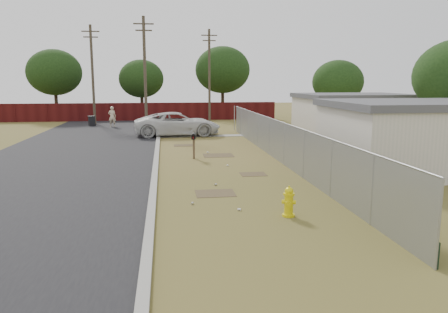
{
  "coord_description": "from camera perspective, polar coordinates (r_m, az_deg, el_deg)",
  "views": [
    {
      "loc": [
        -2.53,
        -20.04,
        3.96
      ],
      "look_at": [
        -0.3,
        -3.67,
        1.1
      ],
      "focal_mm": 35.0,
      "sensor_mm": 36.0,
      "label": 1
    }
  ],
  "objects": [
    {
      "name": "ground",
      "position": [
        20.58,
        -0.55,
        -1.27
      ],
      "size": [
        120.0,
        120.0,
        0.0
      ],
      "primitive_type": "plane",
      "color": "brown",
      "rests_on": "ground"
    },
    {
      "name": "street",
      "position": [
        28.68,
        -16.17,
        1.53
      ],
      "size": [
        15.1,
        60.0,
        0.12
      ],
      "color": "black",
      "rests_on": "ground"
    },
    {
      "name": "chainlink_fence",
      "position": [
        22.04,
        7.18,
        1.49
      ],
      "size": [
        0.1,
        27.06,
        2.02
      ],
      "color": "#94969C",
      "rests_on": "ground"
    },
    {
      "name": "privacy_fence",
      "position": [
        45.27,
        -12.21,
        5.72
      ],
      "size": [
        30.0,
        0.12,
        1.8
      ],
      "primitive_type": "cube",
      "color": "#410E0E",
      "rests_on": "ground"
    },
    {
      "name": "utility_poles",
      "position": [
        40.73,
        -9.53,
        10.72
      ],
      "size": [
        12.6,
        8.24,
        9.0
      ],
      "color": "#443A2D",
      "rests_on": "ground"
    },
    {
      "name": "houses",
      "position": [
        26.31,
        20.03,
        4.0
      ],
      "size": [
        9.3,
        17.24,
        3.1
      ],
      "color": "beige",
      "rests_on": "ground"
    },
    {
      "name": "horizon_trees",
      "position": [
        43.73,
        -3.4,
        10.68
      ],
      "size": [
        33.32,
        31.94,
        7.78
      ],
      "color": "#362618",
      "rests_on": "ground"
    },
    {
      "name": "fire_hydrant",
      "position": [
        13.09,
        8.46,
        -5.91
      ],
      "size": [
        0.47,
        0.47,
        0.93
      ],
      "color": "yellow",
      "rests_on": "ground"
    },
    {
      "name": "mailbox",
      "position": [
        22.5,
        -3.97,
        2.35
      ],
      "size": [
        0.28,
        0.58,
        1.32
      ],
      "color": "brown",
      "rests_on": "ground"
    },
    {
      "name": "pickup_truck",
      "position": [
        32.2,
        -6.1,
        4.25
      ],
      "size": [
        6.39,
        3.24,
        1.73
      ],
      "primitive_type": "imported",
      "rotation": [
        0.0,
        0.0,
        1.63
      ],
      "color": "silver",
      "rests_on": "ground"
    },
    {
      "name": "pedestrian",
      "position": [
        39.49,
        -14.4,
        5.07
      ],
      "size": [
        0.68,
        0.46,
        1.8
      ],
      "primitive_type": "imported",
      "rotation": [
        0.0,
        0.0,
        3.09
      ],
      "color": "beige",
      "rests_on": "ground"
    },
    {
      "name": "trash_bin",
      "position": [
        40.85,
        -16.9,
        4.49
      ],
      "size": [
        0.75,
        0.73,
        0.9
      ],
      "color": "black",
      "rests_on": "ground"
    },
    {
      "name": "scattered_litter",
      "position": [
        17.9,
        -1.04,
        -2.83
      ],
      "size": [
        2.16,
        11.17,
        0.07
      ],
      "color": "silver",
      "rests_on": "ground"
    }
  ]
}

